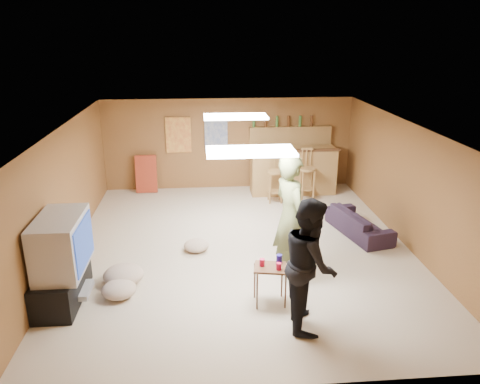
{
  "coord_description": "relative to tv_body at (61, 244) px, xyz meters",
  "views": [
    {
      "loc": [
        -0.67,
        -7.61,
        3.72
      ],
      "look_at": [
        0.0,
        0.2,
        1.0
      ],
      "focal_mm": 35.0,
      "sensor_mm": 36.0,
      "label": 1
    }
  ],
  "objects": [
    {
      "name": "folding_chair_stack",
      "position": [
        0.65,
        4.8,
        -0.45
      ],
      "size": [
        0.5,
        0.26,
        0.91
      ],
      "primitive_type": "cube",
      "rotation": [
        -0.14,
        0.0,
        0.0
      ],
      "color": "#A4341E",
      "rests_on": "ground"
    },
    {
      "name": "ceiling",
      "position": [
        2.65,
        1.5,
        1.3
      ],
      "size": [
        6.0,
        7.0,
        0.02
      ],
      "primitive_type": "cube",
      "color": "silver",
      "rests_on": "ground"
    },
    {
      "name": "dvd_box",
      "position": [
        0.15,
        0.0,
        -0.75
      ],
      "size": [
        0.35,
        0.5,
        0.08
      ],
      "primitive_type": "cube",
      "color": "#B2B2B7",
      "rests_on": "tv_stand"
    },
    {
      "name": "bar_stool_right",
      "position": [
        4.39,
        3.96,
        -0.26
      ],
      "size": [
        0.45,
        0.45,
        1.29
      ],
      "primitive_type": null,
      "rotation": [
        0.0,
        0.0,
        0.1
      ],
      "color": "olive",
      "rests_on": "ground"
    },
    {
      "name": "person_black",
      "position": [
        3.33,
        -0.85,
        -0.02
      ],
      "size": [
        0.75,
        0.92,
        1.77
      ],
      "primitive_type": "imported",
      "rotation": [
        0.0,
        0.0,
        1.48
      ],
      "color": "black",
      "rests_on": "ground"
    },
    {
      "name": "poster_right",
      "position": [
        2.35,
        4.96,
        0.45
      ],
      "size": [
        0.55,
        0.03,
        0.8
      ],
      "primitive_type": "cube",
      "color": "#334C99",
      "rests_on": "wall_back"
    },
    {
      "name": "cup_red_near",
      "position": [
        2.79,
        -0.28,
        -0.27
      ],
      "size": [
        0.09,
        0.09,
        0.1
      ],
      "primitive_type": "cylinder",
      "rotation": [
        0.0,
        0.0,
        0.21
      ],
      "color": "#C80D3A",
      "rests_on": "tray_table"
    },
    {
      "name": "cup_red_far",
      "position": [
        3.01,
        -0.41,
        -0.27
      ],
      "size": [
        0.09,
        0.09,
        0.1
      ],
      "primitive_type": "cylinder",
      "rotation": [
        0.0,
        0.0,
        0.4
      ],
      "color": "#C80D3A",
      "rests_on": "tray_table"
    },
    {
      "name": "person_olive",
      "position": [
        3.31,
        0.41,
        0.11
      ],
      "size": [
        0.7,
        0.85,
        2.01
      ],
      "primitive_type": "imported",
      "rotation": [
        0.0,
        0.0,
        1.91
      ],
      "color": "#656C3E",
      "rests_on": "ground"
    },
    {
      "name": "sofa",
      "position": [
        4.96,
        1.93,
        -0.67
      ],
      "size": [
        0.96,
        1.67,
        0.46
      ],
      "primitive_type": "imported",
      "rotation": [
        0.0,
        0.0,
        1.81
      ],
      "color": "black",
      "rests_on": "ground"
    },
    {
      "name": "bar_stool_left",
      "position": [
        3.63,
        3.83,
        -0.34
      ],
      "size": [
        0.39,
        0.39,
        1.12
      ],
      "primitive_type": null,
      "rotation": [
        0.0,
        0.0,
        -0.1
      ],
      "color": "olive",
      "rests_on": "ground"
    },
    {
      "name": "tray_table",
      "position": [
        2.9,
        -0.32,
        -0.61
      ],
      "size": [
        0.5,
        0.43,
        0.58
      ],
      "primitive_type": "cube",
      "rotation": [
        0.0,
        0.0,
        -0.19
      ],
      "color": "#442715",
      "rests_on": "ground"
    },
    {
      "name": "wall_back",
      "position": [
        2.65,
        5.0,
        0.2
      ],
      "size": [
        6.0,
        0.02,
        2.2
      ],
      "primitive_type": "cube",
      "color": "brown",
      "rests_on": "ground"
    },
    {
      "name": "tv_stand",
      "position": [
        -0.07,
        0.0,
        -0.65
      ],
      "size": [
        0.55,
        1.3,
        0.5
      ],
      "primitive_type": "cube",
      "color": "black",
      "rests_on": "ground"
    },
    {
      "name": "wall_right",
      "position": [
        5.65,
        1.5,
        0.2
      ],
      "size": [
        0.02,
        7.0,
        2.2
      ],
      "primitive_type": "cube",
      "color": "brown",
      "rests_on": "ground"
    },
    {
      "name": "bar_lip",
      "position": [
        4.15,
        4.2,
        0.2
      ],
      "size": [
        2.1,
        0.12,
        0.05
      ],
      "primitive_type": "cube",
      "color": "#442715",
      "rests_on": "bar_counter"
    },
    {
      "name": "tv_body",
      "position": [
        0.0,
        0.0,
        0.0
      ],
      "size": [
        0.6,
        1.1,
        0.8
      ],
      "primitive_type": "cube",
      "color": "#B2B2B7",
      "rests_on": "tv_stand"
    },
    {
      "name": "ceiling_panel_front",
      "position": [
        2.65,
        0.0,
        1.27
      ],
      "size": [
        1.2,
        0.6,
        0.04
      ],
      "primitive_type": "cube",
      "color": "white",
      "rests_on": "ceiling"
    },
    {
      "name": "wall_front",
      "position": [
        2.65,
        -2.0,
        0.2
      ],
      "size": [
        6.0,
        0.02,
        2.2
      ],
      "primitive_type": "cube",
      "color": "brown",
      "rests_on": "ground"
    },
    {
      "name": "cushion_mid",
      "position": [
        1.85,
        1.46,
        -0.8
      ],
      "size": [
        0.46,
        0.46,
        0.2
      ],
      "primitive_type": "ellipsoid",
      "rotation": [
        0.0,
        0.0,
        -0.05
      ],
      "color": "tan",
      "rests_on": "ground"
    },
    {
      "name": "bottle_row",
      "position": [
        3.95,
        4.88,
        0.75
      ],
      "size": [
        1.48,
        0.08,
        0.26
      ],
      "primitive_type": null,
      "color": "#3F7233",
      "rests_on": "bar_shelf"
    },
    {
      "name": "ground",
      "position": [
        2.65,
        1.5,
        -0.9
      ],
      "size": [
        7.0,
        7.0,
        0.0
      ],
      "primitive_type": "plane",
      "color": "#BDAA90",
      "rests_on": "ground"
    },
    {
      "name": "bar_backing",
      "position": [
        4.15,
        4.92,
        0.3
      ],
      "size": [
        2.0,
        0.14,
        0.6
      ],
      "primitive_type": "cube",
      "color": "olive",
      "rests_on": "bar_counter"
    },
    {
      "name": "tv_screen",
      "position": [
        0.31,
        0.0,
        0.0
      ],
      "size": [
        0.02,
        0.95,
        0.65
      ],
      "primitive_type": "cube",
      "color": "navy",
      "rests_on": "tv_body"
    },
    {
      "name": "bar_shelf",
      "position": [
        4.15,
        4.9,
        0.6
      ],
      "size": [
        2.0,
        0.18,
        0.05
      ],
      "primitive_type": "cube",
      "color": "olive",
      "rests_on": "bar_backing"
    },
    {
      "name": "cushion_near_tv",
      "position": [
        0.73,
        0.42,
        -0.76
      ],
      "size": [
        0.69,
        0.69,
        0.28
      ],
      "primitive_type": "ellipsoid",
      "rotation": [
        0.0,
        0.0,
        0.12
      ],
      "color": "tan",
      "rests_on": "ground"
    },
    {
      "name": "cushion_far",
      "position": [
        0.72,
        0.03,
        -0.79
      ],
      "size": [
        0.59,
        0.59,
        0.23
      ],
      "primitive_type": "ellipsoid",
      "rotation": [
        0.0,
        0.0,
        0.19
      ],
      "color": "tan",
      "rests_on": "ground"
    },
    {
      "name": "wall_left",
      "position": [
        -0.35,
        1.5,
        0.2
      ],
      "size": [
        0.02,
        7.0,
        2.2
      ],
      "primitive_type": "cube",
      "color": "brown",
      "rests_on": "ground"
    },
    {
      "name": "cup_blue",
      "position": [
        3.05,
        -0.2,
        -0.26
      ],
      "size": [
        0.11,
        0.11,
        0.12
      ],
      "primitive_type": "cylinder",
      "rotation": [
        0.0,
        0.0,
        -0.37
      ],
      "color": "navy",
      "rests_on": "tray_table"
    },
    {
      "name": "poster_left",
      "position": [
        1.45,
        4.96,
        0.45
      ],
      "size": [
        0.6,
        0.03,
        0.85
      ],
      "primitive_type": "cube",
      "color": "#BF3F26",
      "rests_on": "wall_back"
    },
    {
      "name": "bar_counter",
      "position": [
        4.15,
        4.45,
        -0.35
      ],
      "size": [
        2.0,
        0.6,
        1.1
      ],
      "primitive_type": "cube",
      "color": "olive",
      "rests_on": "ground"
    },
    {
      "name": "ceiling_panel_back",
      "position": [
        2.65,
        2.7,
        1.27
      ],
      "size": [
        1.2,
        0.6,
        0.04
      ],
      "primitive_type": "cube",
      "color": "white",
      "rests_on": "ceiling"
    }
  ]
}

